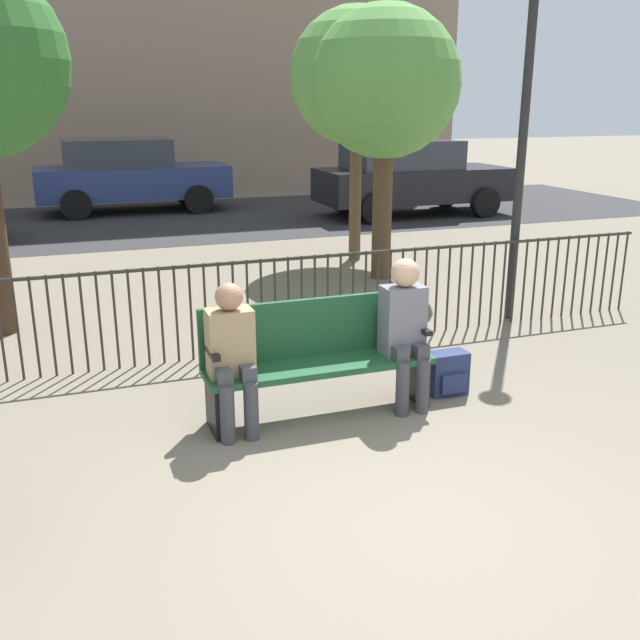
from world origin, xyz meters
TOP-DOWN VIEW (x-y plane):
  - ground_plane at (0.00, 0.00)m, footprint 80.00×80.00m
  - park_bench at (0.00, 1.74)m, footprint 1.83×0.45m
  - seated_person_0 at (-0.71, 1.60)m, footprint 0.34×0.39m
  - seated_person_1 at (0.71, 1.61)m, footprint 0.34×0.39m
  - backpack at (1.18, 1.70)m, footprint 0.33×0.23m
  - fence_railing at (-0.02, 3.29)m, footprint 9.01×0.03m
  - tree_0 at (2.54, 7.03)m, footprint 2.01×2.01m
  - tree_1 at (2.42, 5.76)m, footprint 2.00×2.00m
  - lamp_post at (2.99, 3.44)m, footprint 0.28×0.28m
  - street_surface at (0.00, 12.00)m, footprint 24.00×6.00m
  - parked_car_0 at (5.46, 10.89)m, footprint 4.20×1.94m
  - parked_car_2 at (-0.26, 13.53)m, footprint 4.20×1.94m

SIDE VIEW (x-z plane):
  - ground_plane at x=0.00m, z-range 0.00..0.00m
  - street_surface at x=0.00m, z-range 0.00..0.01m
  - backpack at x=1.18m, z-range 0.00..0.37m
  - park_bench at x=0.00m, z-range 0.04..0.96m
  - fence_railing at x=-0.02m, z-range 0.08..1.03m
  - seated_person_0 at x=-0.71m, z-range 0.07..1.23m
  - seated_person_1 at x=0.71m, z-range 0.08..1.32m
  - parked_car_0 at x=5.46m, z-range 0.03..1.65m
  - parked_car_2 at x=-0.26m, z-range 0.03..1.65m
  - lamp_post at x=2.99m, z-range 0.60..4.43m
  - tree_1 at x=2.42m, z-range 0.80..4.46m
  - tree_0 at x=2.54m, z-range 0.87..4.65m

